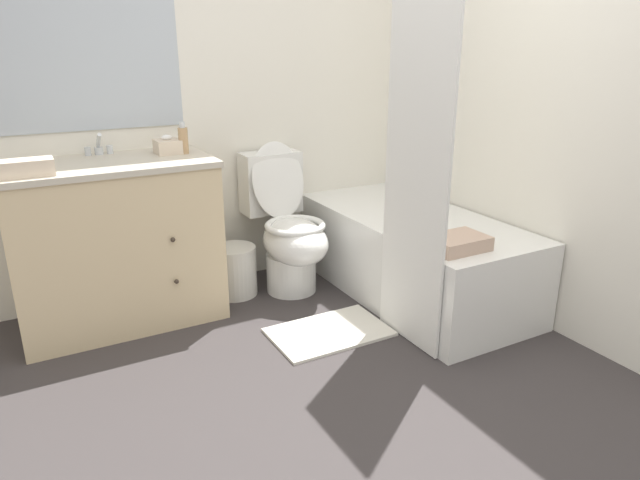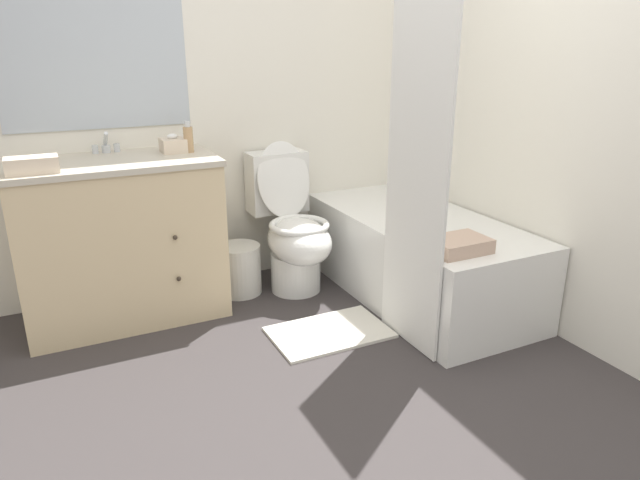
# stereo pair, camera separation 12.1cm
# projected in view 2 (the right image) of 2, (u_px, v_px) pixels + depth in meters

# --- Properties ---
(ground_plane) EXTENTS (14.00, 14.00, 0.00)m
(ground_plane) POSITION_uv_depth(u_px,v_px,m) (380.00, 431.00, 2.21)
(ground_plane) COLOR #383333
(wall_back) EXTENTS (8.00, 0.06, 2.50)m
(wall_back) POSITION_uv_depth(u_px,v_px,m) (224.00, 73.00, 3.29)
(wall_back) COLOR white
(wall_back) RESTS_ON ground_plane
(wall_right) EXTENTS (0.05, 2.74, 2.50)m
(wall_right) POSITION_uv_depth(u_px,v_px,m) (500.00, 76.00, 3.05)
(wall_right) COLOR white
(wall_right) RESTS_ON ground_plane
(vanity_cabinet) EXTENTS (1.02, 0.58, 0.86)m
(vanity_cabinet) POSITION_uv_depth(u_px,v_px,m) (121.00, 238.00, 3.01)
(vanity_cabinet) COLOR beige
(vanity_cabinet) RESTS_ON ground_plane
(sink_faucet) EXTENTS (0.14, 0.12, 0.12)m
(sink_faucet) POSITION_uv_depth(u_px,v_px,m) (106.00, 146.00, 3.03)
(sink_faucet) COLOR silver
(sink_faucet) RESTS_ON vanity_cabinet
(toilet) EXTENTS (0.36, 0.66, 0.87)m
(toilet) POSITION_uv_depth(u_px,v_px,m) (292.00, 230.00, 3.38)
(toilet) COLOR white
(toilet) RESTS_ON ground_plane
(bathtub) EXTENTS (0.70, 1.50, 0.48)m
(bathtub) POSITION_uv_depth(u_px,v_px,m) (417.00, 256.00, 3.32)
(bathtub) COLOR white
(bathtub) RESTS_ON ground_plane
(shower_curtain) EXTENTS (0.02, 0.46, 1.95)m
(shower_curtain) POSITION_uv_depth(u_px,v_px,m) (418.00, 147.00, 2.55)
(shower_curtain) COLOR white
(shower_curtain) RESTS_ON ground_plane
(wastebasket) EXTENTS (0.26, 0.26, 0.30)m
(wastebasket) POSITION_uv_depth(u_px,v_px,m) (239.00, 269.00, 3.38)
(wastebasket) COLOR silver
(wastebasket) RESTS_ON ground_plane
(tissue_box) EXTENTS (0.13, 0.14, 0.10)m
(tissue_box) POSITION_uv_depth(u_px,v_px,m) (173.00, 145.00, 3.05)
(tissue_box) COLOR beige
(tissue_box) RESTS_ON vanity_cabinet
(soap_dispenser) EXTENTS (0.05, 0.05, 0.17)m
(soap_dispenser) POSITION_uv_depth(u_px,v_px,m) (188.00, 139.00, 3.03)
(soap_dispenser) COLOR tan
(soap_dispenser) RESTS_ON vanity_cabinet
(hand_towel_folded) EXTENTS (0.22, 0.12, 0.07)m
(hand_towel_folded) POSITION_uv_depth(u_px,v_px,m) (32.00, 165.00, 2.56)
(hand_towel_folded) COLOR beige
(hand_towel_folded) RESTS_ON vanity_cabinet
(bath_towel_folded) EXTENTS (0.28, 0.20, 0.07)m
(bath_towel_folded) POSITION_uv_depth(u_px,v_px,m) (458.00, 245.00, 2.70)
(bath_towel_folded) COLOR tan
(bath_towel_folded) RESTS_ON bathtub
(bath_mat) EXTENTS (0.60, 0.38, 0.02)m
(bath_mat) POSITION_uv_depth(u_px,v_px,m) (329.00, 332.00, 2.94)
(bath_mat) COLOR silver
(bath_mat) RESTS_ON ground_plane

